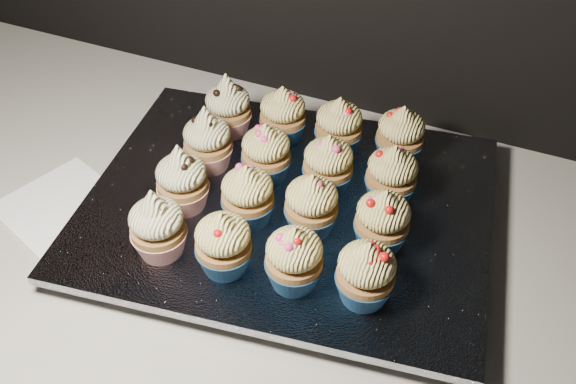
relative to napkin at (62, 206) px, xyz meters
name	(u,v)px	position (x,y,z in m)	size (l,w,h in m)	color
cabinet	(180,382)	(0.08, 0.06, -0.47)	(2.40, 0.60, 0.86)	black
worktop	(141,207)	(0.08, 0.06, -0.02)	(2.44, 0.64, 0.04)	beige
napkin	(62,206)	(0.00, 0.00, 0.00)	(0.14, 0.14, 0.00)	white
baking_tray	(288,215)	(0.28, 0.09, 0.01)	(0.45, 0.35, 0.02)	black
foil_lining	(288,205)	(0.28, 0.09, 0.03)	(0.49, 0.38, 0.01)	silver
cupcake_0	(157,226)	(0.18, -0.04, 0.07)	(0.06, 0.06, 0.10)	#AF2118
cupcake_1	(224,244)	(0.26, -0.03, 0.07)	(0.06, 0.06, 0.08)	navy
cupcake_2	(294,258)	(0.34, -0.02, 0.07)	(0.06, 0.06, 0.08)	navy
cupcake_3	(366,273)	(0.41, -0.01, 0.07)	(0.06, 0.06, 0.08)	navy
cupcake_4	(182,181)	(0.17, 0.04, 0.07)	(0.06, 0.06, 0.10)	#AF2118
cupcake_5	(248,196)	(0.25, 0.05, 0.07)	(0.06, 0.06, 0.08)	navy
cupcake_6	(311,205)	(0.32, 0.06, 0.07)	(0.06, 0.06, 0.08)	navy
cupcake_7	(382,221)	(0.40, 0.07, 0.07)	(0.06, 0.06, 0.08)	navy
cupcake_8	(208,141)	(0.16, 0.12, 0.07)	(0.06, 0.06, 0.10)	#AF2118
cupcake_9	(266,153)	(0.24, 0.12, 0.07)	(0.06, 0.06, 0.08)	navy
cupcake_10	(328,165)	(0.32, 0.13, 0.07)	(0.06, 0.06, 0.08)	navy
cupcake_11	(392,176)	(0.39, 0.15, 0.07)	(0.06, 0.06, 0.08)	navy
cupcake_12	(228,108)	(0.15, 0.19, 0.07)	(0.06, 0.06, 0.10)	#AF2118
cupcake_13	(283,116)	(0.22, 0.21, 0.07)	(0.06, 0.06, 0.08)	navy
cupcake_14	(339,127)	(0.30, 0.21, 0.07)	(0.06, 0.06, 0.08)	navy
cupcake_15	(400,136)	(0.38, 0.23, 0.07)	(0.06, 0.06, 0.08)	navy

